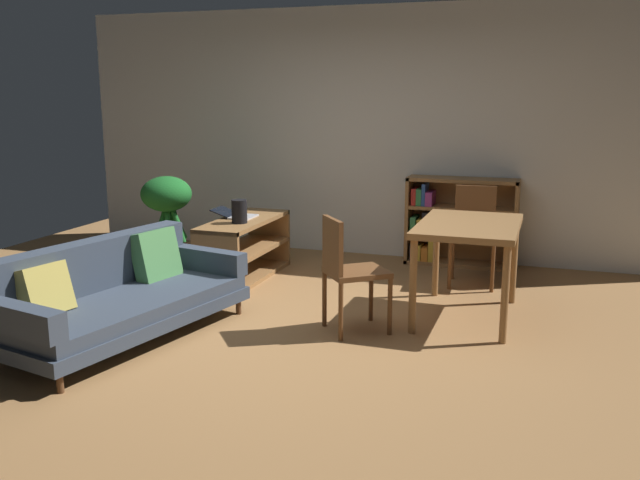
{
  "coord_description": "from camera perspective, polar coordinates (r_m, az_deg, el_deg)",
  "views": [
    {
      "loc": [
        1.98,
        -4.72,
        1.8
      ],
      "look_at": [
        0.37,
        0.0,
        0.72
      ],
      "focal_mm": 38.74,
      "sensor_mm": 36.0,
      "label": 1
    }
  ],
  "objects": [
    {
      "name": "ground_plane",
      "position": [
        5.43,
        -3.75,
        -7.23
      ],
      "size": [
        8.16,
        8.16,
        0.0
      ],
      "primitive_type": "plane",
      "color": "#9E7042"
    },
    {
      "name": "back_wall_panel",
      "position": [
        7.69,
        3.91,
        8.79
      ],
      "size": [
        6.8,
        0.1,
        2.7
      ],
      "primitive_type": "cube",
      "color": "silver",
      "rests_on": "ground_plane"
    },
    {
      "name": "fabric_couch",
      "position": [
        5.36,
        -16.55,
        -4.29
      ],
      "size": [
        1.24,
        2.07,
        0.72
      ],
      "color": "#56351E",
      "rests_on": "ground_plane"
    },
    {
      "name": "media_console",
      "position": [
        6.81,
        -6.27,
        -0.69
      ],
      "size": [
        0.47,
        1.27,
        0.59
      ],
      "color": "olive",
      "rests_on": "ground_plane"
    },
    {
      "name": "open_laptop",
      "position": [
        6.85,
        -6.92,
        2.07
      ],
      "size": [
        0.41,
        0.29,
        0.08
      ],
      "color": "silver",
      "rests_on": "media_console"
    },
    {
      "name": "desk_speaker",
      "position": [
        6.53,
        -6.68,
        2.36
      ],
      "size": [
        0.15,
        0.15,
        0.22
      ],
      "color": "black",
      "rests_on": "media_console"
    },
    {
      "name": "potted_floor_plant",
      "position": [
        7.46,
        -12.53,
        2.8
      ],
      "size": [
        0.53,
        0.53,
        0.93
      ],
      "color": "#9E9389",
      "rests_on": "ground_plane"
    },
    {
      "name": "dining_table",
      "position": [
        5.61,
        12.18,
        0.47
      ],
      "size": [
        0.77,
        1.14,
        0.78
      ],
      "color": "olive",
      "rests_on": "ground_plane"
    },
    {
      "name": "dining_chair_near",
      "position": [
        6.66,
        12.59,
        0.9
      ],
      "size": [
        0.45,
        0.43,
        0.93
      ],
      "color": "brown",
      "rests_on": "ground_plane"
    },
    {
      "name": "dining_chair_far",
      "position": [
        5.2,
        2.34,
        -2.3
      ],
      "size": [
        0.58,
        0.57,
        0.89
      ],
      "color": "brown",
      "rests_on": "ground_plane"
    },
    {
      "name": "bookshelf",
      "position": [
        7.42,
        11.04,
        1.48
      ],
      "size": [
        1.14,
        0.32,
        0.92
      ],
      "color": "olive",
      "rests_on": "ground_plane"
    }
  ]
}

